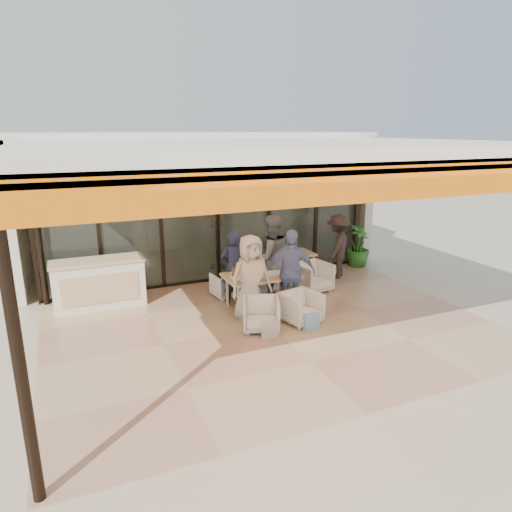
% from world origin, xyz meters
% --- Properties ---
extents(ground, '(70.00, 70.00, 0.00)m').
position_xyz_m(ground, '(0.00, 0.00, 0.00)').
color(ground, '#C6B293').
rests_on(ground, ground).
extents(terrace_floor, '(8.00, 6.00, 0.01)m').
position_xyz_m(terrace_floor, '(0.00, 0.00, 0.01)').
color(terrace_floor, tan).
rests_on(terrace_floor, ground).
extents(terrace_structure, '(8.00, 6.00, 3.40)m').
position_xyz_m(terrace_structure, '(0.00, -0.26, 3.25)').
color(terrace_structure, silver).
rests_on(terrace_structure, ground).
extents(glass_storefront, '(8.08, 0.10, 3.20)m').
position_xyz_m(glass_storefront, '(0.00, 3.00, 1.60)').
color(glass_storefront, '#9EADA3').
rests_on(glass_storefront, ground).
extents(interior_block, '(9.05, 3.62, 3.52)m').
position_xyz_m(interior_block, '(0.01, 5.31, 2.23)').
color(interior_block, silver).
rests_on(interior_block, ground).
extents(host_counter, '(1.85, 0.65, 1.04)m').
position_xyz_m(host_counter, '(-2.83, 2.30, 0.53)').
color(host_counter, silver).
rests_on(host_counter, ground).
extents(dining_table, '(1.50, 0.90, 0.93)m').
position_xyz_m(dining_table, '(0.21, 0.91, 0.69)').
color(dining_table, '#D8B583').
rests_on(dining_table, ground).
extents(chair_far_left, '(0.65, 0.61, 0.60)m').
position_xyz_m(chair_far_left, '(-0.20, 1.85, 0.30)').
color(chair_far_left, white).
rests_on(chair_far_left, ground).
extents(chair_far_right, '(0.71, 0.68, 0.59)m').
position_xyz_m(chair_far_right, '(0.64, 1.85, 0.30)').
color(chair_far_right, white).
rests_on(chair_far_right, ground).
extents(chair_near_left, '(0.83, 0.81, 0.67)m').
position_xyz_m(chair_near_left, '(-0.20, -0.05, 0.34)').
color(chair_near_left, white).
rests_on(chair_near_left, ground).
extents(chair_near_right, '(0.78, 0.75, 0.68)m').
position_xyz_m(chair_near_right, '(0.64, -0.05, 0.34)').
color(chair_near_right, white).
rests_on(chair_near_right, ground).
extents(diner_navy, '(0.65, 0.49, 1.62)m').
position_xyz_m(diner_navy, '(-0.20, 1.35, 0.81)').
color(diner_navy, '#181D35').
rests_on(diner_navy, ground).
extents(diner_grey, '(0.92, 0.72, 1.87)m').
position_xyz_m(diner_grey, '(0.64, 1.35, 0.94)').
color(diner_grey, slate).
rests_on(diner_grey, ground).
extents(diner_cream, '(0.86, 0.58, 1.70)m').
position_xyz_m(diner_cream, '(-0.20, 0.45, 0.85)').
color(diner_cream, beige).
rests_on(diner_cream, ground).
extents(diner_periwinkle, '(1.10, 0.71, 1.74)m').
position_xyz_m(diner_periwinkle, '(0.64, 0.45, 0.87)').
color(diner_periwinkle, '#687BAE').
rests_on(diner_periwinkle, ground).
extents(tote_bag_cream, '(0.30, 0.10, 0.34)m').
position_xyz_m(tote_bag_cream, '(-0.20, -0.45, 0.17)').
color(tote_bag_cream, silver).
rests_on(tote_bag_cream, ground).
extents(tote_bag_blue, '(0.30, 0.10, 0.34)m').
position_xyz_m(tote_bag_blue, '(0.64, -0.45, 0.17)').
color(tote_bag_blue, '#99BFD8').
rests_on(tote_bag_blue, ground).
extents(side_table, '(0.70, 0.70, 0.74)m').
position_xyz_m(side_table, '(1.73, 2.16, 0.64)').
color(side_table, '#D8B583').
rests_on(side_table, ground).
extents(side_chair, '(0.84, 0.81, 0.75)m').
position_xyz_m(side_chair, '(1.73, 1.41, 0.37)').
color(side_chair, white).
rests_on(side_chair, ground).
extents(standing_woman, '(1.18, 1.14, 1.61)m').
position_xyz_m(standing_woman, '(2.77, 2.02, 0.81)').
color(standing_woman, black).
rests_on(standing_woman, ground).
extents(potted_palm, '(0.89, 0.89, 1.14)m').
position_xyz_m(potted_palm, '(3.86, 2.66, 0.57)').
color(potted_palm, '#1E5919').
rests_on(potted_palm, ground).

